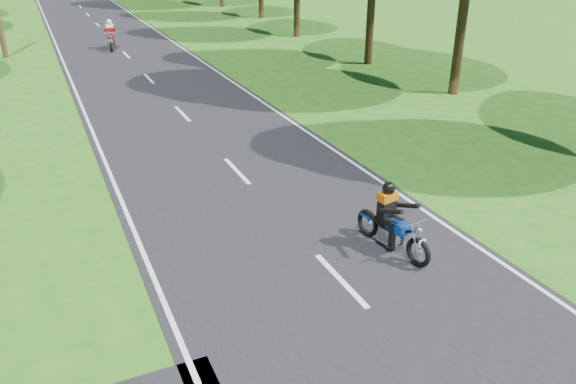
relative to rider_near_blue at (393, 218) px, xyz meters
name	(u,v)px	position (x,y,z in m)	size (l,w,h in m)	color
ground	(400,343)	(-1.53, -2.56, -0.77)	(160.00, 160.00, 0.00)	#1E5E15
main_road	(80,6)	(-1.53, 47.44, -0.76)	(7.00, 140.00, 0.02)	black
road_markings	(81,9)	(-1.67, 45.57, -0.75)	(7.40, 140.00, 0.01)	silver
rider_near_blue	(393,218)	(0.00, 0.00, 0.00)	(0.60, 1.81, 1.51)	navy
rider_far_red	(110,35)	(-1.98, 25.40, 0.07)	(0.66, 1.97, 1.64)	maroon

